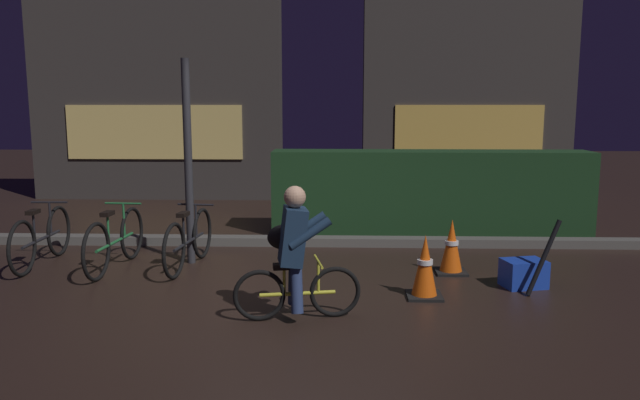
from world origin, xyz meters
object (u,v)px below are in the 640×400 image
object	(u,v)px
closed_umbrella	(544,258)
parked_bike_left_mid	(115,241)
traffic_cone_near	(425,267)
blue_crate	(524,273)
cyclist	(294,252)
parked_bike_leftmost	(41,238)
street_post	(188,163)
traffic_cone_far	(451,247)
parked_bike_center_left	(189,240)

from	to	relation	value
closed_umbrella	parked_bike_left_mid	bearing A→B (deg)	144.40
traffic_cone_near	blue_crate	size ratio (longest dim) A/B	1.50
cyclist	parked_bike_leftmost	bearing A→B (deg)	140.44
parked_bike_leftmost	cyclist	xyz separation A→B (m)	(3.25, -1.79, 0.28)
blue_crate	closed_umbrella	size ratio (longest dim) A/B	0.52
parked_bike_leftmost	cyclist	size ratio (longest dim) A/B	1.32
blue_crate	traffic_cone_near	bearing A→B (deg)	-160.48
traffic_cone_near	closed_umbrella	distance (m)	1.26
street_post	parked_bike_leftmost	distance (m)	2.03
street_post	cyclist	distance (m)	2.52
traffic_cone_near	traffic_cone_far	world-z (taller)	traffic_cone_near
parked_bike_leftmost	closed_umbrella	size ratio (longest dim) A/B	1.93
closed_umbrella	traffic_cone_far	bearing A→B (deg)	110.30
traffic_cone_near	parked_bike_left_mid	bearing A→B (deg)	164.77
blue_crate	cyclist	size ratio (longest dim) A/B	0.35
traffic_cone_near	blue_crate	xyz separation A→B (m)	(1.13, 0.40, -0.17)
street_post	parked_bike_center_left	xyz separation A→B (m)	(0.04, -0.23, -0.92)
parked_bike_center_left	parked_bike_leftmost	bearing A→B (deg)	94.49
parked_bike_left_mid	traffic_cone_far	distance (m)	4.01
parked_bike_center_left	traffic_cone_far	world-z (taller)	parked_bike_center_left
parked_bike_left_mid	traffic_cone_far	world-z (taller)	parked_bike_left_mid
street_post	traffic_cone_far	size ratio (longest dim) A/B	3.92
street_post	cyclist	size ratio (longest dim) A/B	2.02
cyclist	closed_umbrella	world-z (taller)	cyclist
parked_bike_left_mid	blue_crate	world-z (taller)	parked_bike_left_mid
traffic_cone_far	street_post	bearing A→B (deg)	173.34
parked_bike_leftmost	closed_umbrella	bearing A→B (deg)	-100.93
parked_bike_center_left	traffic_cone_far	bearing A→B (deg)	-86.27
parked_bike_left_mid	cyclist	bearing A→B (deg)	-122.07
traffic_cone_far	parked_bike_center_left	bearing A→B (deg)	177.49
parked_bike_center_left	traffic_cone_near	size ratio (longest dim) A/B	2.46
traffic_cone_near	blue_crate	world-z (taller)	traffic_cone_near
parked_bike_left_mid	traffic_cone_far	xyz separation A→B (m)	(4.01, -0.04, -0.04)
traffic_cone_near	closed_umbrella	bearing A→B (deg)	6.84
parked_bike_leftmost	parked_bike_center_left	world-z (taller)	parked_bike_leftmost
street_post	blue_crate	world-z (taller)	street_post
traffic_cone_near	blue_crate	bearing A→B (deg)	19.52
traffic_cone_far	cyclist	distance (m)	2.37
parked_bike_leftmost	parked_bike_center_left	size ratio (longest dim) A/B	1.02
parked_bike_center_left	traffic_cone_near	xyz separation A→B (m)	(2.70, -1.07, -0.02)
parked_bike_left_mid	parked_bike_center_left	world-z (taller)	parked_bike_left_mid
street_post	cyclist	world-z (taller)	street_post
parked_bike_center_left	traffic_cone_far	size ratio (longest dim) A/B	2.52
parked_bike_left_mid	cyclist	distance (m)	2.82
parked_bike_center_left	parked_bike_left_mid	bearing A→B (deg)	102.49
cyclist	closed_umbrella	bearing A→B (deg)	7.05
traffic_cone_far	blue_crate	bearing A→B (deg)	-37.44
street_post	cyclist	bearing A→B (deg)	-53.68
parked_bike_center_left	blue_crate	distance (m)	3.89
parked_bike_leftmost	parked_bike_center_left	xyz separation A→B (m)	(1.84, -0.06, -0.00)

